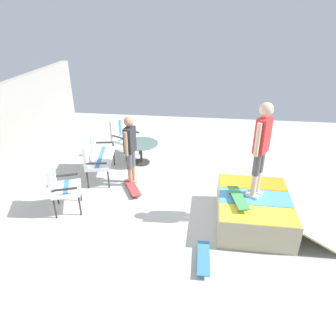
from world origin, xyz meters
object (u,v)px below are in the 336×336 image
skate_ramp (255,210)px  patio_chair_by_wall (59,184)px  patio_table (141,149)px  skateboard_spare (204,258)px  patio_bench (95,153)px  person_watching (130,146)px  skateboard_on_ramp (238,198)px  person_skater (261,144)px  patio_chair_near_house (123,134)px  skateboard_by_bench (133,187)px

skate_ramp → patio_chair_by_wall: 3.83m
patio_table → skateboard_spare: patio_table is taller
patio_table → skateboard_spare: bearing=-153.5°
patio_bench → person_watching: size_ratio=0.81×
patio_bench → patio_chair_by_wall: size_ratio=1.30×
skateboard_spare → skateboard_on_ramp: (0.99, -0.56, 0.58)m
patio_chair_by_wall → person_skater: bearing=-88.2°
skateboard_spare → skateboard_on_ramp: size_ratio=0.98×
patio_table → skateboard_spare: size_ratio=1.12×
skate_ramp → person_skater: 1.33m
patio_chair_by_wall → skateboard_spare: (-1.14, -2.89, -0.53)m
skate_ramp → patio_chair_by_wall: (-0.05, 3.82, 0.33)m
person_watching → person_skater: person_skater is taller
patio_bench → skateboard_on_ramp: size_ratio=1.61×
person_skater → patio_chair_near_house: bearing=50.0°
patio_chair_by_wall → person_watching: (1.23, -1.15, 0.34)m
person_watching → skate_ramp: bearing=-114.0°
patio_chair_by_wall → person_skater: 3.90m
patio_bench → person_watching: bearing=-105.7°
patio_chair_by_wall → person_skater: person_skater is taller
patio_chair_by_wall → skateboard_on_ramp: 3.46m
skate_ramp → person_watching: size_ratio=1.29×
patio_table → skateboard_on_ramp: 3.41m
person_skater → skateboard_spare: (-1.26, 0.88, -1.53)m
skate_ramp → patio_chair_near_house: bearing=49.6°
skate_ramp → patio_table: 3.53m
patio_chair_near_house → person_watching: size_ratio=0.62×
person_skater → skateboard_on_ramp: (-0.27, 0.32, -0.95)m
patio_chair_near_house → person_watching: person_watching is taller
skateboard_by_bench → skateboard_on_ramp: 2.52m
skateboard_by_bench → skateboard_spare: same height
patio_chair_by_wall → person_watching: size_ratio=0.62×
patio_chair_near_house → skateboard_by_bench: size_ratio=1.28×
patio_chair_near_house → skateboard_on_ramp: size_ratio=1.24×
patio_bench → person_skater: 3.93m
skate_ramp → patio_bench: size_ratio=1.60×
person_watching → skateboard_on_ramp: size_ratio=2.00×
skate_ramp → skateboard_on_ramp: bearing=117.8°
person_skater → skateboard_on_ramp: size_ratio=2.14×
patio_bench → patio_chair_near_house: bearing=-13.2°
patio_table → patio_bench: bearing=133.0°
patio_bench → skateboard_spare: 3.78m
skate_ramp → patio_chair_near_house: 4.31m
patio_chair_by_wall → skateboard_by_bench: patio_chair_by_wall is taller
person_skater → skateboard_spare: bearing=144.9°
person_skater → skateboard_spare: person_skater is taller
patio_table → person_watching: person_watching is taller
skateboard_on_ramp → patio_bench: bearing=63.0°
patio_chair_by_wall → patio_chair_near_house: bearing=-10.8°
patio_chair_near_house → patio_chair_by_wall: bearing=169.2°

